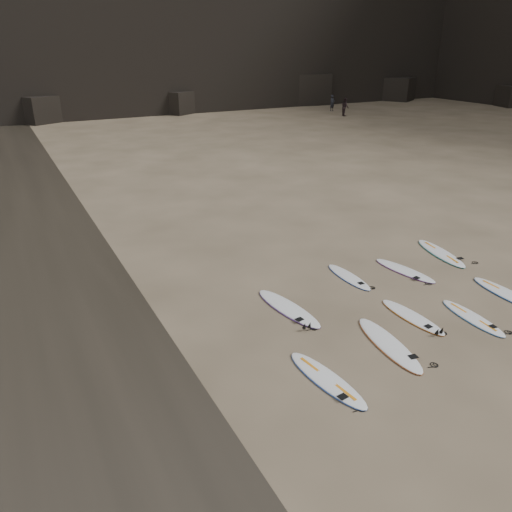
% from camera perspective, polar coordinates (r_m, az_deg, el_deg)
% --- Properties ---
extents(ground, '(240.00, 240.00, 0.00)m').
position_cam_1_polar(ground, '(15.27, 19.54, -6.63)').
color(ground, '#897559').
rests_on(ground, ground).
extents(surfboard_0, '(0.90, 2.63, 0.09)m').
position_cam_1_polar(surfboard_0, '(12.08, 8.09, -13.74)').
color(surfboard_0, white).
rests_on(surfboard_0, ground).
extents(surfboard_1, '(1.04, 2.82, 0.10)m').
position_cam_1_polar(surfboard_1, '(13.60, 14.93, -9.67)').
color(surfboard_1, white).
rests_on(surfboard_1, ground).
extents(surfboard_2, '(0.66, 2.35, 0.08)m').
position_cam_1_polar(surfboard_2, '(15.04, 17.41, -6.61)').
color(surfboard_2, white).
rests_on(surfboard_2, ground).
extents(surfboard_3, '(0.71, 2.31, 0.08)m').
position_cam_1_polar(surfboard_3, '(15.60, 23.51, -6.46)').
color(surfboard_3, white).
rests_on(surfboard_3, ground).
extents(surfboard_4, '(0.77, 2.66, 0.09)m').
position_cam_1_polar(surfboard_4, '(17.42, 26.83, -3.90)').
color(surfboard_4, white).
rests_on(surfboard_4, ground).
extents(surfboard_5, '(1.02, 2.84, 0.10)m').
position_cam_1_polar(surfboard_5, '(14.81, 3.70, -5.93)').
color(surfboard_5, white).
rests_on(surfboard_5, ground).
extents(surfboard_6, '(0.58, 2.24, 0.08)m').
position_cam_1_polar(surfboard_6, '(16.96, 10.55, -2.34)').
color(surfboard_6, white).
rests_on(surfboard_6, ground).
extents(surfboard_7, '(0.98, 2.51, 0.09)m').
position_cam_1_polar(surfboard_7, '(17.87, 16.62, -1.58)').
color(surfboard_7, white).
rests_on(surfboard_7, ground).
extents(surfboard_8, '(1.22, 2.84, 0.10)m').
position_cam_1_polar(surfboard_8, '(19.74, 20.36, 0.34)').
color(surfboard_8, white).
rests_on(surfboard_8, ground).
extents(person_a, '(0.69, 0.52, 1.72)m').
position_cam_1_polar(person_a, '(59.04, 8.71, 16.90)').
color(person_a, black).
rests_on(person_a, ground).
extents(person_b, '(0.93, 1.06, 1.83)m').
position_cam_1_polar(person_b, '(55.17, 10.14, 16.43)').
color(person_b, black).
rests_on(person_b, ground).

